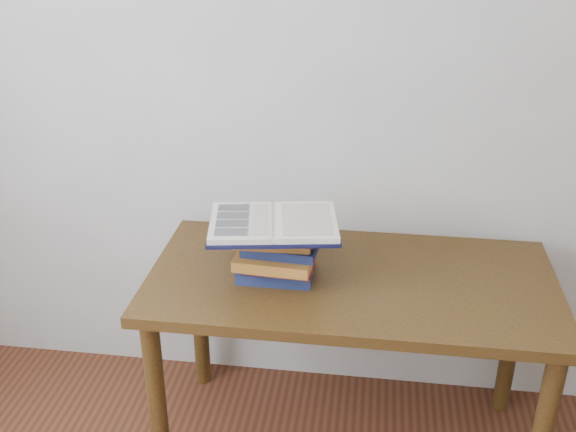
# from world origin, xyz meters

# --- Properties ---
(room_shell) EXTENTS (3.54, 3.54, 2.62)m
(room_shell) POSITION_xyz_m (-0.08, 0.01, 1.63)
(room_shell) COLOR beige
(room_shell) RESTS_ON ground
(desk) EXTENTS (1.30, 0.65, 0.70)m
(desk) POSITION_xyz_m (0.06, 1.38, 0.60)
(desk) COLOR #483112
(desk) RESTS_ON ground
(book_stack) EXTENTS (0.27, 0.21, 0.18)m
(book_stack) POSITION_xyz_m (-0.17, 1.34, 0.79)
(book_stack) COLOR #181E48
(book_stack) RESTS_ON desk
(open_book) EXTENTS (0.43, 0.33, 0.03)m
(open_book) POSITION_xyz_m (-0.18, 1.33, 0.90)
(open_book) COLOR black
(open_book) RESTS_ON book_stack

